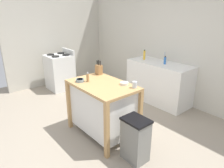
# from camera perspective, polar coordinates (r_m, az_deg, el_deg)

# --- Properties ---
(ground_plane) EXTENTS (6.82, 6.82, 0.00)m
(ground_plane) POSITION_cam_1_polar(r_m,az_deg,el_deg) (3.54, -4.36, -14.06)
(ground_plane) COLOR gray
(ground_plane) RESTS_ON ground
(wall_back) EXTENTS (5.82, 0.10, 2.60)m
(wall_back) POSITION_cam_1_polar(r_m,az_deg,el_deg) (4.64, 18.66, 10.63)
(wall_back) COLOR beige
(wall_back) RESTS_ON ground
(wall_left) EXTENTS (0.10, 2.84, 2.60)m
(wall_left) POSITION_cam_1_polar(r_m,az_deg,el_deg) (5.91, -15.03, 12.86)
(wall_left) COLOR beige
(wall_left) RESTS_ON ground
(kitchen_island) EXTENTS (1.10, 0.71, 0.89)m
(kitchen_island) POSITION_cam_1_polar(r_m,az_deg,el_deg) (3.36, -2.64, -6.22)
(kitchen_island) COLOR tan
(kitchen_island) RESTS_ON ground
(knife_block) EXTENTS (0.11, 0.09, 0.25)m
(knife_block) POSITION_cam_1_polar(r_m,az_deg,el_deg) (3.65, -3.66, 4.07)
(knife_block) COLOR #9E7042
(knife_block) RESTS_ON kitchen_island
(bowl_ceramic_wide) EXTENTS (0.13, 0.13, 0.04)m
(bowl_ceramic_wide) POSITION_cam_1_polar(r_m,az_deg,el_deg) (3.16, 3.42, 0.19)
(bowl_ceramic_wide) COLOR silver
(bowl_ceramic_wide) RESTS_ON kitchen_island
(bowl_ceramic_small) EXTENTS (0.13, 0.13, 0.05)m
(bowl_ceramic_small) POSITION_cam_1_polar(r_m,az_deg,el_deg) (3.32, -8.86, 1.02)
(bowl_ceramic_small) COLOR gray
(bowl_ceramic_small) RESTS_ON kitchen_island
(drinking_cup) EXTENTS (0.07, 0.07, 0.10)m
(drinking_cup) POSITION_cam_1_polar(r_m,az_deg,el_deg) (3.04, 6.27, -0.19)
(drinking_cup) COLOR silver
(drinking_cup) RESTS_ON kitchen_island
(pepper_grinder) EXTENTS (0.04, 0.04, 0.16)m
(pepper_grinder) POSITION_cam_1_polar(r_m,az_deg,el_deg) (3.29, -6.72, 1.85)
(pepper_grinder) COLOR #AD7F4C
(pepper_grinder) RESTS_ON kitchen_island
(trash_bin) EXTENTS (0.36, 0.28, 0.63)m
(trash_bin) POSITION_cam_1_polar(r_m,az_deg,el_deg) (2.92, 6.47, -14.98)
(trash_bin) COLOR slate
(trash_bin) RESTS_ON ground
(sink_counter) EXTENTS (1.43, 0.60, 0.89)m
(sink_counter) POSITION_cam_1_polar(r_m,az_deg,el_deg) (4.70, 12.73, 0.51)
(sink_counter) COLOR white
(sink_counter) RESTS_ON ground
(sink_faucet) EXTENTS (0.02, 0.02, 0.22)m
(sink_faucet) POSITION_cam_1_polar(r_m,az_deg,el_deg) (4.65, 14.33, 7.27)
(sink_faucet) COLOR #B7BCC1
(sink_faucet) RESTS_ON sink_counter
(bottle_dish_soap) EXTENTS (0.05, 0.05, 0.23)m
(bottle_dish_soap) POSITION_cam_1_polar(r_m,az_deg,el_deg) (4.78, 8.92, 7.94)
(bottle_dish_soap) COLOR yellow
(bottle_dish_soap) RESTS_ON sink_counter
(bottle_hand_soap) EXTENTS (0.05, 0.05, 0.17)m
(bottle_hand_soap) POSITION_cam_1_polar(r_m,az_deg,el_deg) (4.48, 14.42, 6.34)
(bottle_hand_soap) COLOR blue
(bottle_hand_soap) RESTS_ON sink_counter
(stove) EXTENTS (0.60, 0.60, 1.01)m
(stove) POSITION_cam_1_polar(r_m,az_deg,el_deg) (5.48, -14.20, 3.30)
(stove) COLOR silver
(stove) RESTS_ON ground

